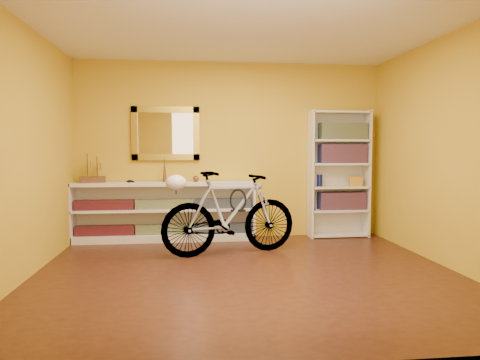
{
  "coord_description": "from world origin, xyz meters",
  "views": [
    {
      "loc": [
        -0.58,
        -4.53,
        1.32
      ],
      "look_at": [
        0.0,
        0.7,
        0.95
      ],
      "focal_mm": 32.82,
      "sensor_mm": 36.0,
      "label": 1
    }
  ],
  "objects": [
    {
      "name": "cd_row_lower",
      "position": [
        -0.97,
        1.79,
        0.17
      ],
      "size": [
        2.5,
        0.13,
        0.14
      ],
      "primitive_type": "cube",
      "color": "black",
      "rests_on": "console_unit"
    },
    {
      "name": "red_tin",
      "position": [
        1.42,
        1.87,
        1.54
      ],
      "size": [
        0.15,
        0.15,
        0.16
      ],
      "primitive_type": "cube",
      "rotation": [
        0.0,
        0.0,
        0.24
      ],
      "color": "maroon",
      "rests_on": "bookcase"
    },
    {
      "name": "bicycle",
      "position": [
        -0.1,
        0.89,
        0.53
      ],
      "size": [
        0.88,
        1.84,
        1.05
      ],
      "primitive_type": "imported",
      "rotation": [
        0.0,
        0.0,
        1.82
      ],
      "color": "silver",
      "rests_on": "floor"
    },
    {
      "name": "helmet",
      "position": [
        -0.77,
        0.72,
        0.92
      ],
      "size": [
        0.25,
        0.23,
        0.19
      ],
      "primitive_type": "ellipsoid",
      "color": "white",
      "rests_on": "bicycle"
    },
    {
      "name": "model_ship",
      "position": [
        -1.97,
        1.81,
        1.06
      ],
      "size": [
        0.37,
        0.22,
        0.41
      ],
      "primitive_type": null,
      "rotation": [
        0.0,
        0.0,
        0.29
      ],
      "color": "#462B13",
      "rests_on": "console_unit"
    },
    {
      "name": "console_unit",
      "position": [
        -0.97,
        1.81,
        0.42
      ],
      "size": [
        2.6,
        0.35,
        0.85
      ],
      "primitive_type": null,
      "color": "silver",
      "rests_on": "floor"
    },
    {
      "name": "bronze_ornament",
      "position": [
        -0.96,
        1.81,
        1.03
      ],
      "size": [
        0.06,
        0.06,
        0.37
      ],
      "primitive_type": "cone",
      "color": "brown",
      "rests_on": "console_unit"
    },
    {
      "name": "toy_car",
      "position": [
        -1.44,
        1.81,
        0.85
      ],
      "size": [
        0.0,
        0.0,
        0.0
      ],
      "primitive_type": "imported",
      "rotation": [
        0.0,
        0.0,
        1.73
      ],
      "color": "black",
      "rests_on": "console_unit"
    },
    {
      "name": "book_row_c",
      "position": [
        1.67,
        1.84,
        1.59
      ],
      "size": [
        0.7,
        0.22,
        0.25
      ],
      "primitive_type": "cube",
      "color": "#1A515E",
      "rests_on": "bookcase"
    },
    {
      "name": "u_lock",
      "position": [
        -0.0,
        0.91,
        0.68
      ],
      "size": [
        0.21,
        0.02,
        0.21
      ],
      "primitive_type": "torus",
      "rotation": [
        1.57,
        0.0,
        0.0
      ],
      "color": "black",
      "rests_on": "bicycle"
    },
    {
      "name": "left_wall",
      "position": [
        -2.25,
        0.0,
        1.3
      ],
      "size": [
        0.01,
        4.0,
        2.6
      ],
      "primitive_type": "cube",
      "color": "gold",
      "rests_on": "ground"
    },
    {
      "name": "bookcase",
      "position": [
        1.62,
        1.84,
        0.95
      ],
      "size": [
        0.9,
        0.3,
        1.9
      ],
      "primitive_type": null,
      "color": "silver",
      "rests_on": "floor"
    },
    {
      "name": "decorative_orb",
      "position": [
        -0.52,
        1.81,
        0.89
      ],
      "size": [
        0.09,
        0.09,
        0.09
      ],
      "primitive_type": "sphere",
      "color": "brown",
      "rests_on": "console_unit"
    },
    {
      "name": "right_wall",
      "position": [
        2.25,
        0.0,
        1.3
      ],
      "size": [
        0.01,
        4.0,
        2.6
      ],
      "primitive_type": "cube",
      "color": "gold",
      "rests_on": "ground"
    },
    {
      "name": "floor",
      "position": [
        0.0,
        0.0,
        -0.01
      ],
      "size": [
        4.5,
        4.0,
        0.01
      ],
      "primitive_type": "cube",
      "color": "black",
      "rests_on": "ground"
    },
    {
      "name": "wall_socket",
      "position": [
        0.9,
        1.99,
        0.25
      ],
      "size": [
        0.09,
        0.02,
        0.09
      ],
      "primitive_type": "cube",
      "color": "silver",
      "rests_on": "back_wall"
    },
    {
      "name": "ceiling",
      "position": [
        0.0,
        0.0,
        2.6
      ],
      "size": [
        4.5,
        4.0,
        0.01
      ],
      "primitive_type": "cube",
      "color": "silver",
      "rests_on": "ground"
    },
    {
      "name": "yellow_bag",
      "position": [
        1.87,
        1.8,
        0.84
      ],
      "size": [
        0.22,
        0.17,
        0.15
      ],
      "primitive_type": "cube",
      "rotation": [
        0.0,
        0.0,
        -0.22
      ],
      "color": "#BF8F21",
      "rests_on": "bookcase"
    },
    {
      "name": "book_row_a",
      "position": [
        1.67,
        1.84,
        0.55
      ],
      "size": [
        0.7,
        0.22,
        0.26
      ],
      "primitive_type": "cube",
      "color": "maroon",
      "rests_on": "bookcase"
    },
    {
      "name": "cd_row_upper",
      "position": [
        -0.97,
        1.79,
        0.54
      ],
      "size": [
        2.5,
        0.13,
        0.14
      ],
      "primitive_type": "cube",
      "color": "navy",
      "rests_on": "console_unit"
    },
    {
      "name": "travel_mug",
      "position": [
        1.32,
        1.82,
        0.86
      ],
      "size": [
        0.08,
        0.08,
        0.18
      ],
      "primitive_type": "cylinder",
      "color": "#162399",
      "rests_on": "bookcase"
    },
    {
      "name": "gilt_mirror",
      "position": [
        -0.95,
        1.97,
        1.55
      ],
      "size": [
        0.98,
        0.06,
        0.78
      ],
      "primitive_type": "cube",
      "color": "olive",
      "rests_on": "back_wall"
    },
    {
      "name": "book_row_b",
      "position": [
        1.67,
        1.84,
        1.25
      ],
      "size": [
        0.7,
        0.22,
        0.28
      ],
      "primitive_type": "cube",
      "color": "maroon",
      "rests_on": "bookcase"
    },
    {
      "name": "back_wall",
      "position": [
        0.0,
        2.0,
        1.3
      ],
      "size": [
        4.5,
        0.01,
        2.6
      ],
      "primitive_type": "cube",
      "color": "gold",
      "rests_on": "ground"
    }
  ]
}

